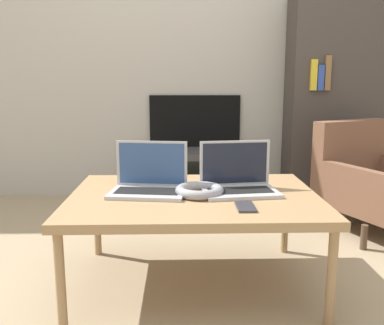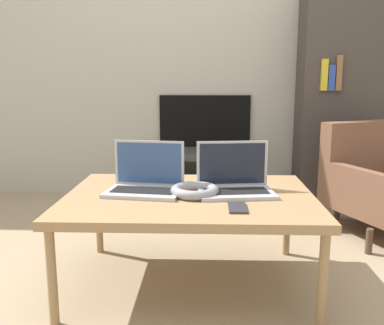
% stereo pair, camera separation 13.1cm
% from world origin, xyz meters
% --- Properties ---
extents(ground_plane, '(14.00, 14.00, 0.00)m').
position_xyz_m(ground_plane, '(0.00, 0.00, 0.00)').
color(ground_plane, '#998466').
extents(wall_back, '(7.00, 0.08, 2.60)m').
position_xyz_m(wall_back, '(0.00, 1.70, 1.29)').
color(wall_back, '#ADA89E').
rests_on(wall_back, ground_plane).
extents(table, '(1.06, 0.77, 0.42)m').
position_xyz_m(table, '(0.00, 0.14, 0.38)').
color(table, '#9E7A51').
rests_on(table, ground_plane).
extents(laptop_left, '(0.34, 0.25, 0.22)m').
position_xyz_m(laptop_left, '(-0.19, 0.18, 0.46)').
color(laptop_left, '#B2B2B7').
rests_on(laptop_left, table).
extents(laptop_right, '(0.34, 0.25, 0.22)m').
position_xyz_m(laptop_right, '(0.19, 0.18, 0.46)').
color(laptop_right, '#B2B2B7').
rests_on(laptop_right, table).
extents(headphones, '(0.21, 0.21, 0.04)m').
position_xyz_m(headphones, '(0.02, 0.12, 0.44)').
color(headphones, gray).
rests_on(headphones, table).
extents(phone, '(0.07, 0.13, 0.01)m').
position_xyz_m(phone, '(0.19, -0.07, 0.42)').
color(phone, '#333338').
rests_on(phone, table).
extents(tv, '(0.56, 0.40, 0.39)m').
position_xyz_m(tv, '(0.06, 1.45, 0.19)').
color(tv, '#383838').
rests_on(tv, ground_plane).
extents(armchair, '(0.78, 0.83, 0.65)m').
position_xyz_m(armchair, '(1.11, 0.88, 0.29)').
color(armchair, brown).
rests_on(armchair, ground_plane).
extents(bookshelf, '(0.84, 0.32, 1.50)m').
position_xyz_m(bookshelf, '(1.16, 1.50, 0.75)').
color(bookshelf, '#3F3833').
rests_on(bookshelf, ground_plane).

